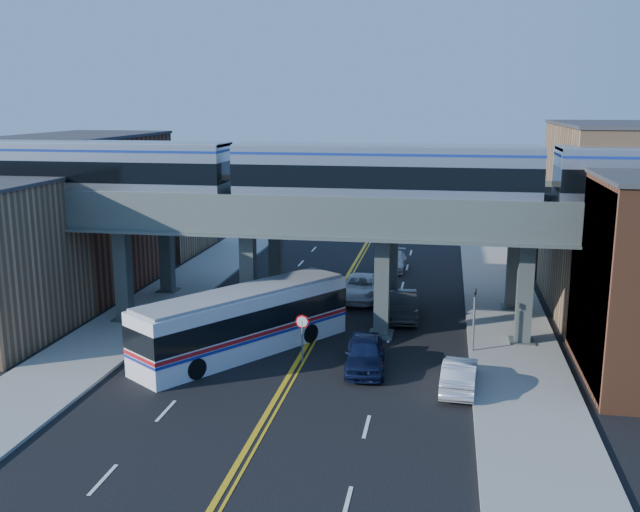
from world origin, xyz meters
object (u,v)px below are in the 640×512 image
object	(u,v)px
car_parked_curb	(459,375)
transit_bus	(244,322)
car_lane_a	(365,354)
car_lane_c	(362,287)
traffic_signal	(474,313)
car_lane_b	(402,306)
car_lane_d	(393,261)
stop_sign	(302,331)
transit_train	(385,175)

from	to	relation	value
car_parked_curb	transit_bus	bearing A→B (deg)	-11.44
car_lane_a	car_lane_c	world-z (taller)	car_lane_a
traffic_signal	car_lane_b	world-z (taller)	traffic_signal
traffic_signal	transit_bus	xyz separation A→B (m)	(-12.33, -2.01, -0.56)
traffic_signal	car_lane_c	bearing A→B (deg)	126.45
car_lane_a	car_lane_b	distance (m)	9.25
transit_bus	car_parked_curb	world-z (taller)	transit_bus
car_lane_b	car_lane_d	bearing A→B (deg)	91.35
car_lane_a	car_lane_b	xyz separation A→B (m)	(1.33, 9.16, -0.01)
stop_sign	car_lane_c	bearing A→B (deg)	82.89
car_lane_b	stop_sign	bearing A→B (deg)	-123.77
car_lane_c	car_parked_curb	size ratio (longest dim) A/B	1.29
transit_train	car_lane_b	bearing A→B (deg)	75.39
transit_train	car_lane_d	xyz separation A→B (m)	(-0.63, 17.07, -8.76)
car_lane_d	transit_train	bearing A→B (deg)	-87.15
car_lane_d	stop_sign	bearing A→B (deg)	-97.24
stop_sign	car_lane_d	world-z (taller)	stop_sign
transit_train	car_lane_c	bearing A→B (deg)	105.06
transit_train	car_lane_c	xyz separation A→B (m)	(-2.12, 7.88, -8.66)
car_lane_a	car_lane_c	xyz separation A→B (m)	(-1.76, 13.29, -0.03)
car_lane_b	car_lane_d	distance (m)	13.43
traffic_signal	car_lane_d	bearing A→B (deg)	106.92
transit_train	transit_bus	xyz separation A→B (m)	(-7.15, -4.01, -7.74)
traffic_signal	car_parked_curb	size ratio (longest dim) A/B	0.90
transit_bus	car_lane_c	distance (m)	12.94
car_lane_a	car_parked_curb	distance (m)	5.08
stop_sign	car_parked_curb	bearing A→B (deg)	-15.40
car_parked_curb	car_lane_a	bearing A→B (deg)	-16.79
transit_bus	car_parked_curb	distance (m)	12.02
traffic_signal	car_parked_curb	xyz separation A→B (m)	(-0.79, -5.23, -1.55)
transit_bus	car_lane_a	distance (m)	7.00
car_lane_d	car_lane_a	bearing A→B (deg)	-88.57
car_lane_c	car_lane_d	size ratio (longest dim) A/B	1.19
transit_train	transit_bus	world-z (taller)	transit_train
stop_sign	car_lane_d	xyz separation A→B (m)	(3.10, 22.07, -1.04)
traffic_signal	transit_bus	distance (m)	12.50
transit_bus	car_lane_b	xyz separation A→B (m)	(8.13, 7.75, -0.89)
transit_train	car_lane_c	distance (m)	11.90
traffic_signal	car_lane_a	bearing A→B (deg)	-148.31
transit_train	traffic_signal	size ratio (longest dim) A/B	12.78
stop_sign	car_parked_curb	xyz separation A→B (m)	(8.11, -2.23, -1.01)
car_lane_a	transit_bus	bearing A→B (deg)	163.44
car_lane_a	car_lane_d	xyz separation A→B (m)	(-0.27, 22.49, -0.13)
stop_sign	transit_bus	size ratio (longest dim) A/B	0.21
car_lane_c	car_lane_d	distance (m)	9.32
stop_sign	car_parked_curb	world-z (taller)	stop_sign
car_lane_c	traffic_signal	bearing A→B (deg)	-50.65
car_lane_c	car_parked_curb	world-z (taller)	car_lane_c
transit_train	car_lane_c	world-z (taller)	transit_train
transit_train	stop_sign	distance (m)	9.92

